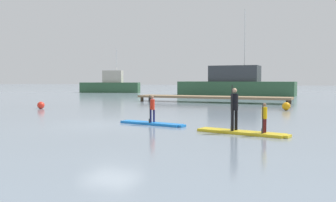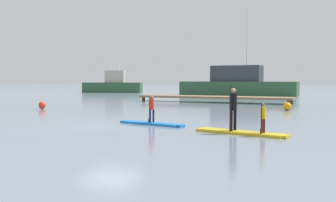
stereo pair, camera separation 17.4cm
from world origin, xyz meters
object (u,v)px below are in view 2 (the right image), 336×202
Objects in this scene: paddler_child_solo at (152,107)px; paddleboard_far at (241,133)px; fishing_boat_white_large at (238,84)px; motor_boat_small_navy at (113,85)px; mooring_buoy_near at (287,106)px; mooring_buoy_mid at (42,105)px; paddler_child_front at (263,116)px; paddleboard_near at (152,123)px; paddler_adult at (233,106)px.

paddler_child_solo is 4.48m from paddleboard_far.
motor_boat_small_navy is at bearing 172.67° from fishing_boat_white_large.
mooring_buoy_near is 16.33m from mooring_buoy_mid.
fishing_boat_white_large reaches higher than mooring_buoy_near.
paddler_child_solo is 1.14× the size of paddler_child_front.
paddler_child_front is (5.06, -1.45, 0.64)m from paddleboard_near.
motor_boat_small_navy is (-23.67, 34.87, 0.37)m from paddler_child_solo.
paddleboard_near is at bearing -55.83° from motor_boat_small_navy.
paddler_child_solo is 32.53m from fishing_boat_white_large.
paddleboard_near is 0.71m from paddler_child_solo.
paddler_child_solo is at bearing -113.81° from mooring_buoy_near.
paddler_child_front reaches higher than paddleboard_near.
paddleboard_near is 0.23× the size of fishing_boat_white_large.
paddleboard_near is 0.93× the size of paddleboard_far.
paddler_adult is at bearing -17.11° from paddleboard_near.
mooring_buoy_near is at bearing -69.12° from fishing_boat_white_large.
paddleboard_near is 1.94× the size of paddler_adult.
fishing_boat_white_large is at bearing 96.60° from paddleboard_near.
paddler_child_front reaches higher than mooring_buoy_mid.
paddleboard_far is at bearing -76.62° from fishing_boat_white_large.
paddler_adult is 3.46× the size of mooring_buoy_mid.
motor_boat_small_navy reaches higher than paddler_adult.
paddler_child_solo is at bearing 163.03° from paddler_adult.
fishing_boat_white_large is at bearing 104.61° from paddler_child_front.
paddleboard_near is at bearing -113.83° from mooring_buoy_near.
paddleboard_far is 34.52m from fishing_boat_white_large.
mooring_buoy_near is at bearing 18.61° from mooring_buoy_mid.
paddleboard_far is 3.31× the size of paddler_child_front.
paddler_child_front is 0.07× the size of fishing_boat_white_large.
paddler_adult is at bearing -16.97° from paddler_child_solo.
motor_boat_small_navy is at bearing 124.17° from paddleboard_near.
paddler_child_front is (1.13, -0.24, -0.31)m from paddler_adult.
paddler_child_front is 46.29m from motor_boat_small_navy.
mooring_buoy_mid is (-15.11, 6.48, 0.19)m from paddleboard_far.
fishing_boat_white_large is 20.09m from motor_boat_small_navy.
motor_boat_small_navy is at bearing 139.17° from mooring_buoy_near.
motor_boat_small_navy is at bearing 128.35° from paddler_child_front.
paddleboard_far is at bearing 167.52° from paddler_child_front.
mooring_buoy_mid is (-15.92, 6.66, -0.45)m from paddler_child_front.
motor_boat_small_navy is (-27.60, 36.07, 0.13)m from paddler_adult.
paddleboard_far is 16.45m from mooring_buoy_mid.
fishing_boat_white_large is at bearing 102.89° from paddler_adult.
fishing_boat_white_large is 27.02× the size of mooring_buoy_near.
mooring_buoy_near reaches higher than paddleboard_near.
motor_boat_small_navy is (-19.93, 2.56, -0.25)m from fishing_boat_white_large.
paddler_adult is at bearing -52.58° from motor_boat_small_navy.
mooring_buoy_mid is at bearing -104.75° from fishing_boat_white_large.
fishing_boat_white_large is 28.03m from mooring_buoy_mid.
paddleboard_near is at bearing 90.54° from paddler_child_solo.
paddleboard_far is at bearing -16.49° from paddler_child_solo.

